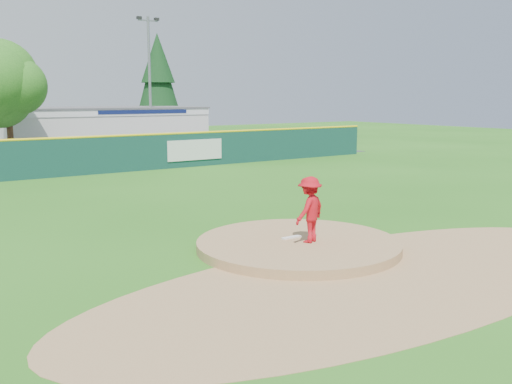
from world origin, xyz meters
TOP-DOWN VIEW (x-y plane):
  - ground at (0.00, 0.00)m, footprint 120.00×120.00m
  - pitchers_mound at (0.00, 0.00)m, footprint 5.50×5.50m
  - pitching_rubber at (0.00, 0.30)m, footprint 0.60×0.15m
  - infield_dirt_arc at (0.00, -3.00)m, footprint 15.40×15.40m
  - parking_lot at (0.00, 27.00)m, footprint 44.00×16.00m
  - pitcher at (0.13, -0.30)m, footprint 1.29×0.99m
  - van at (-2.82, 23.07)m, footprint 4.99×3.28m
  - pool_building_grp at (6.00, 31.99)m, footprint 15.20×8.20m
  - fence_banners at (-2.91, 17.92)m, footprint 22.86×0.04m
  - outfield_fence at (0.00, 18.00)m, footprint 40.00×0.14m
  - deciduous_tree at (-2.00, 25.00)m, footprint 5.60×5.60m
  - conifer_tree at (13.00, 36.00)m, footprint 4.40×4.40m
  - light_pole_right at (9.00, 29.00)m, footprint 1.75×0.25m

SIDE VIEW (x-z plane):
  - ground at x=0.00m, z-range 0.00..0.00m
  - pitchers_mound at x=0.00m, z-range -0.25..0.25m
  - infield_dirt_arc at x=0.00m, z-range 0.00..0.01m
  - parking_lot at x=0.00m, z-range 0.00..0.02m
  - pitching_rubber at x=0.00m, z-range 0.25..0.29m
  - van at x=-2.82m, z-range 0.02..1.29m
  - fence_banners at x=-2.91m, z-range 0.40..1.60m
  - outfield_fence at x=0.00m, z-range 0.05..2.12m
  - pitcher at x=0.13m, z-range 0.25..2.01m
  - pool_building_grp at x=6.00m, z-range 0.01..3.32m
  - deciduous_tree at x=-2.00m, z-range 0.87..8.23m
  - conifer_tree at x=13.00m, z-range 0.79..10.29m
  - light_pole_right at x=9.00m, z-range 0.54..10.54m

